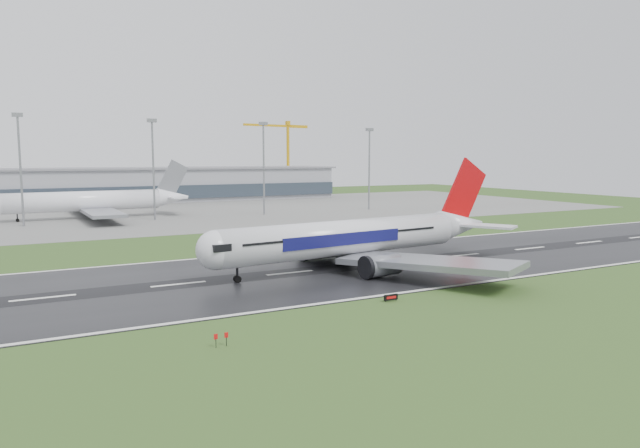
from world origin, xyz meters
TOP-DOWN VIEW (x-y plane):
  - ground at (0.00, 0.00)m, footprint 520.00×520.00m
  - runway at (0.00, 0.00)m, footprint 400.00×45.00m
  - apron at (0.00, 125.00)m, footprint 400.00×130.00m
  - terminal at (0.00, 185.00)m, footprint 240.00×36.00m
  - main_airliner at (35.07, -0.48)m, footprint 72.76×69.96m
  - parked_airliner at (-0.62, 115.06)m, footprint 66.80×62.51m
  - tower_crane at (110.50, 200.00)m, footprint 40.66×8.96m
  - runway_sign at (24.57, -25.08)m, footprint 2.26×0.97m
  - floodmast_2 at (-21.76, 100.00)m, footprint 0.64×0.64m
  - floodmast_3 at (16.82, 100.00)m, footprint 0.64×0.64m
  - floodmast_4 at (55.57, 100.00)m, footprint 0.64×0.64m
  - floodmast_5 at (100.16, 100.00)m, footprint 0.64×0.64m

SIDE VIEW (x-z plane):
  - ground at x=0.00m, z-range 0.00..0.00m
  - apron at x=0.00m, z-range 0.00..0.08m
  - runway at x=0.00m, z-range 0.00..0.10m
  - runway_sign at x=24.57m, z-range 0.00..1.04m
  - terminal at x=0.00m, z-range 0.00..15.00m
  - parked_airliner at x=-0.62m, z-range 0.08..19.03m
  - main_airliner at x=35.07m, z-range 0.10..19.67m
  - floodmast_5 at x=100.16m, z-range 0.00..30.76m
  - floodmast_3 at x=16.82m, z-range 0.00..31.87m
  - floodmast_4 at x=55.57m, z-range 0.00..31.93m
  - floodmast_2 at x=-21.76m, z-range 0.00..32.42m
  - tower_crane at x=110.50m, z-range 0.00..40.64m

